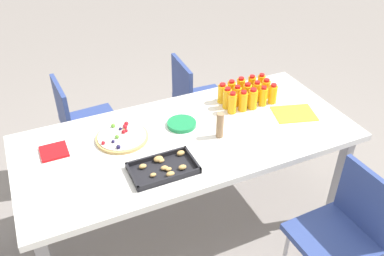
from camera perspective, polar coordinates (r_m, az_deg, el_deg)
ground_plane at (r=2.97m, az=-0.45°, el=-13.00°), size 12.00×12.00×0.00m
party_table at (r=2.49m, az=-0.52°, el=-2.30°), size 2.02×0.90×0.76m
chair_near_left at (r=3.33m, az=0.50°, el=4.26°), size 0.41×0.41×0.83m
chair_far_left at (r=2.41m, az=20.40°, el=-12.93°), size 0.41×0.41×0.83m
chair_near_right at (r=3.16m, az=-15.10°, el=1.03°), size 0.42×0.42×0.83m
juice_bottle_0 at (r=2.90m, az=9.56°, el=6.07°), size 0.05×0.05×0.14m
juice_bottle_1 at (r=2.86m, az=8.26°, el=5.83°), size 0.05×0.05×0.15m
juice_bottle_2 at (r=2.82m, az=6.77°, el=5.54°), size 0.06×0.06×0.15m
juice_bottle_3 at (r=2.78m, az=5.47°, el=5.18°), size 0.06×0.06×0.15m
juice_bottle_4 at (r=2.75m, az=4.22°, el=4.81°), size 0.06×0.06×0.14m
juice_bottle_5 at (r=2.84m, az=10.20°, el=5.37°), size 0.06×0.06×0.14m
juice_bottle_6 at (r=2.80m, az=8.96°, el=5.03°), size 0.06×0.06×0.14m
juice_bottle_7 at (r=2.76m, az=7.66°, el=4.77°), size 0.06×0.06×0.14m
juice_bottle_8 at (r=2.73m, az=6.28°, el=4.44°), size 0.05×0.05×0.14m
juice_bottle_9 at (r=2.69m, az=4.91°, el=4.13°), size 0.06×0.06×0.15m
juice_bottle_10 at (r=2.79m, az=11.14°, el=4.66°), size 0.06×0.06×0.14m
juice_bottle_11 at (r=2.75m, az=9.85°, el=4.35°), size 0.05×0.05×0.14m
juice_bottle_12 at (r=2.71m, az=8.42°, el=4.00°), size 0.06×0.06×0.14m
juice_bottle_13 at (r=2.68m, az=7.11°, el=3.71°), size 0.06×0.06×0.14m
juice_bottle_14 at (r=2.64m, az=5.61°, el=3.46°), size 0.06×0.06×0.15m
fruit_pizza at (r=2.46m, az=-9.71°, el=-1.23°), size 0.31×0.31×0.05m
snack_tray at (r=2.21m, az=-3.96°, el=-5.57°), size 0.36×0.21×0.04m
plate_stack at (r=2.53m, az=-1.44°, el=0.59°), size 0.18×0.18×0.02m
napkin_stack at (r=2.45m, az=-18.62°, el=-3.10°), size 0.15×0.15×0.01m
cardboard_tube at (r=2.41m, az=3.90°, el=0.39°), size 0.04×0.04×0.16m
paper_folder at (r=2.73m, az=14.00°, el=1.96°), size 0.31×0.27×0.01m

